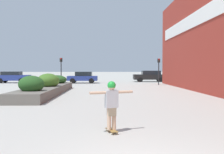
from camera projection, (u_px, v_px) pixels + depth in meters
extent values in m
cube|color=white|center=(194.00, 20.00, 20.77)|extent=(0.06, 19.89, 1.20)
cube|color=#605B54|center=(47.00, 90.00, 18.71)|extent=(2.08, 12.00, 0.58)
ellipsoid|color=#234C1E|center=(31.00, 84.00, 14.79)|extent=(1.52, 1.29, 1.03)
ellipsoid|color=#3D6623|center=(48.00, 81.00, 18.64)|extent=(1.65, 1.81, 1.09)
ellipsoid|color=#234C1E|center=(57.00, 80.00, 22.83)|extent=(1.73, 1.91, 0.83)
cube|color=olive|center=(112.00, 130.00, 7.33)|extent=(0.38, 0.63, 0.01)
cylinder|color=beige|center=(107.00, 130.00, 7.50)|extent=(0.07, 0.07, 0.05)
cylinder|color=beige|center=(112.00, 130.00, 7.56)|extent=(0.07, 0.07, 0.05)
cylinder|color=beige|center=(112.00, 134.00, 7.11)|extent=(0.07, 0.07, 0.05)
cylinder|color=beige|center=(117.00, 133.00, 7.16)|extent=(0.07, 0.07, 0.05)
cylinder|color=tan|center=(109.00, 119.00, 7.29)|extent=(0.15, 0.15, 0.65)
cylinder|color=tan|center=(114.00, 118.00, 7.35)|extent=(0.15, 0.15, 0.65)
cube|color=gray|center=(112.00, 112.00, 7.31)|extent=(0.29, 0.26, 0.24)
cube|color=#B2B2B7|center=(112.00, 99.00, 7.30)|extent=(0.41, 0.30, 0.51)
cylinder|color=tan|center=(98.00, 93.00, 7.14)|extent=(0.48, 0.24, 0.09)
cylinder|color=tan|center=(125.00, 92.00, 7.45)|extent=(0.48, 0.24, 0.09)
sphere|color=tan|center=(112.00, 87.00, 7.29)|extent=(0.21, 0.21, 0.21)
sphere|color=green|center=(112.00, 85.00, 7.29)|extent=(0.24, 0.24, 0.24)
cube|color=navy|center=(217.00, 78.00, 35.65)|extent=(4.33, 1.76, 0.59)
cube|color=black|center=(219.00, 74.00, 35.64)|extent=(2.38, 1.55, 0.50)
cylinder|color=black|center=(211.00, 80.00, 34.79)|extent=(0.64, 0.22, 0.64)
cylinder|color=black|center=(206.00, 79.00, 36.46)|extent=(0.64, 0.22, 0.64)
cylinder|color=black|center=(224.00, 79.00, 36.53)|extent=(0.64, 0.22, 0.64)
cube|color=black|center=(150.00, 77.00, 36.36)|extent=(4.75, 1.82, 0.73)
cube|color=black|center=(151.00, 73.00, 36.35)|extent=(2.61, 1.60, 0.56)
cylinder|color=black|center=(140.00, 80.00, 35.48)|extent=(0.66, 0.22, 0.66)
cylinder|color=black|center=(139.00, 79.00, 37.20)|extent=(0.66, 0.22, 0.66)
cylinder|color=black|center=(161.00, 80.00, 35.55)|extent=(0.66, 0.22, 0.66)
cylinder|color=black|center=(158.00, 79.00, 37.28)|extent=(0.66, 0.22, 0.66)
cube|color=navy|center=(83.00, 78.00, 32.87)|extent=(3.90, 1.89, 0.61)
cube|color=black|center=(84.00, 74.00, 32.86)|extent=(2.14, 1.66, 0.56)
cylinder|color=black|center=(73.00, 81.00, 31.96)|extent=(0.67, 0.22, 0.67)
cylinder|color=black|center=(74.00, 80.00, 33.75)|extent=(0.67, 0.22, 0.67)
cylinder|color=black|center=(91.00, 81.00, 32.02)|extent=(0.67, 0.22, 0.67)
cylinder|color=black|center=(92.00, 80.00, 33.81)|extent=(0.67, 0.22, 0.67)
cube|color=navy|center=(13.00, 78.00, 33.35)|extent=(4.39, 1.72, 0.73)
cube|color=black|center=(12.00, 73.00, 33.33)|extent=(2.41, 1.51, 0.46)
cylinder|color=black|center=(25.00, 80.00, 34.21)|extent=(0.65, 0.22, 0.65)
cylinder|color=black|center=(21.00, 81.00, 32.58)|extent=(0.65, 0.22, 0.65)
cylinder|color=black|center=(5.00, 80.00, 34.15)|extent=(0.65, 0.22, 0.65)
cylinder|color=black|center=(0.00, 81.00, 32.52)|extent=(0.65, 0.22, 0.65)
cylinder|color=black|center=(61.00, 73.00, 28.82)|extent=(0.11, 0.11, 2.69)
cube|color=black|center=(61.00, 60.00, 28.76)|extent=(0.28, 0.20, 0.45)
sphere|color=red|center=(61.00, 59.00, 28.64)|extent=(0.15, 0.15, 0.15)
sphere|color=#2D2823|center=(61.00, 60.00, 28.64)|extent=(0.15, 0.15, 0.15)
sphere|color=#2D2823|center=(61.00, 61.00, 28.65)|extent=(0.15, 0.15, 0.15)
cylinder|color=black|center=(159.00, 74.00, 28.99)|extent=(0.11, 0.11, 2.62)
cube|color=black|center=(159.00, 61.00, 28.94)|extent=(0.28, 0.20, 0.45)
sphere|color=red|center=(159.00, 59.00, 28.82)|extent=(0.15, 0.15, 0.15)
sphere|color=#2D2823|center=(159.00, 61.00, 28.82)|extent=(0.15, 0.15, 0.15)
sphere|color=#2D2823|center=(159.00, 62.00, 28.83)|extent=(0.15, 0.15, 0.15)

